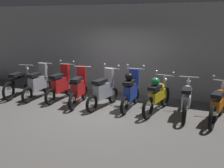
# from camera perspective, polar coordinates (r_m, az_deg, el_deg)

# --- Properties ---
(ground_plane) EXTENTS (80.00, 80.00, 0.00)m
(ground_plane) POSITION_cam_1_polar(r_m,az_deg,el_deg) (8.11, -3.06, -5.72)
(ground_plane) COLOR #565451
(back_wall) EXTENTS (16.00, 0.30, 3.16)m
(back_wall) POSITION_cam_1_polar(r_m,az_deg,el_deg) (9.90, 2.82, 7.17)
(back_wall) COLOR gray
(back_wall) RESTS_ON ground
(motorbike_slot_0) EXTENTS (0.57, 1.94, 1.03)m
(motorbike_slot_0) POSITION_cam_1_polar(r_m,az_deg,el_deg) (10.15, -18.82, 0.38)
(motorbike_slot_0) COLOR black
(motorbike_slot_0) RESTS_ON ground
(motorbike_slot_1) EXTENTS (0.56, 1.68, 1.18)m
(motorbike_slot_1) POSITION_cam_1_polar(r_m,az_deg,el_deg) (9.62, -15.20, 0.14)
(motorbike_slot_1) COLOR black
(motorbike_slot_1) RESTS_ON ground
(motorbike_slot_2) EXTENTS (0.59, 1.68, 1.29)m
(motorbike_slot_2) POSITION_cam_1_polar(r_m,az_deg,el_deg) (9.24, -10.72, -0.14)
(motorbike_slot_2) COLOR black
(motorbike_slot_2) RESTS_ON ground
(motorbike_slot_3) EXTENTS (0.56, 1.67, 1.18)m
(motorbike_slot_3) POSITION_cam_1_polar(r_m,az_deg,el_deg) (8.64, -6.98, -0.95)
(motorbike_slot_3) COLOR black
(motorbike_slot_3) RESTS_ON ground
(motorbike_slot_4) EXTENTS (0.58, 1.67, 1.29)m
(motorbike_slot_4) POSITION_cam_1_polar(r_m,az_deg,el_deg) (8.33, -1.75, -1.38)
(motorbike_slot_4) COLOR black
(motorbike_slot_4) RESTS_ON ground
(motorbike_slot_5) EXTENTS (0.59, 1.68, 1.29)m
(motorbike_slot_5) POSITION_cam_1_polar(r_m,az_deg,el_deg) (8.19, 3.95, -1.37)
(motorbike_slot_5) COLOR black
(motorbike_slot_5) RESTS_ON ground
(motorbike_slot_6) EXTENTS (0.58, 1.94, 1.15)m
(motorbike_slot_6) POSITION_cam_1_polar(r_m,az_deg,el_deg) (7.95, 9.48, -2.29)
(motorbike_slot_6) COLOR black
(motorbike_slot_6) RESTS_ON ground
(motorbike_slot_7) EXTENTS (0.56, 1.95, 1.03)m
(motorbike_slot_7) POSITION_cam_1_polar(r_m,az_deg,el_deg) (7.86, 15.34, -3.07)
(motorbike_slot_7) COLOR black
(motorbike_slot_7) RESTS_ON ground
(motorbike_slot_8) EXTENTS (0.58, 1.94, 1.15)m
(motorbike_slot_8) POSITION_cam_1_polar(r_m,az_deg,el_deg) (7.67, 21.33, -3.90)
(motorbike_slot_8) COLOR black
(motorbike_slot_8) RESTS_ON ground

